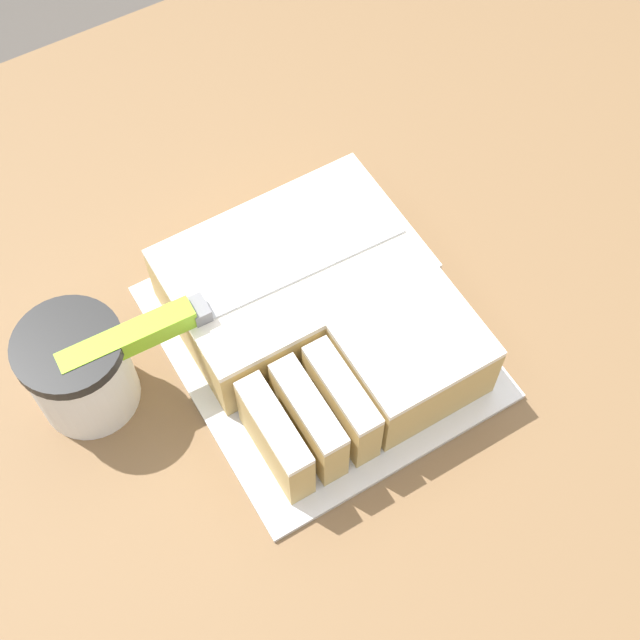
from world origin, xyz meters
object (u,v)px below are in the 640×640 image
object	(u,v)px
knife	(166,324)
coffee_cup	(79,370)
cake_board	(320,341)
cake	(321,314)

from	to	relation	value
knife	coffee_cup	world-z (taller)	same
coffee_cup	knife	bearing A→B (deg)	-13.28
cake_board	cake	world-z (taller)	cake
coffee_cup	cake	bearing A→B (deg)	-14.39
knife	cake_board	bearing A→B (deg)	-15.62
cake_board	cake	xyz separation A→B (m)	(0.00, 0.01, 0.04)
cake_board	cake	size ratio (longest dim) A/B	1.15
cake_board	coffee_cup	world-z (taller)	coffee_cup
cake_board	coffee_cup	size ratio (longest dim) A/B	2.94
knife	coffee_cup	bearing A→B (deg)	168.83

